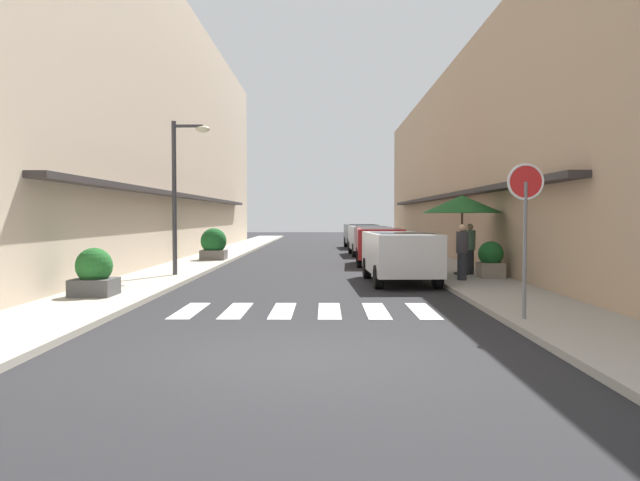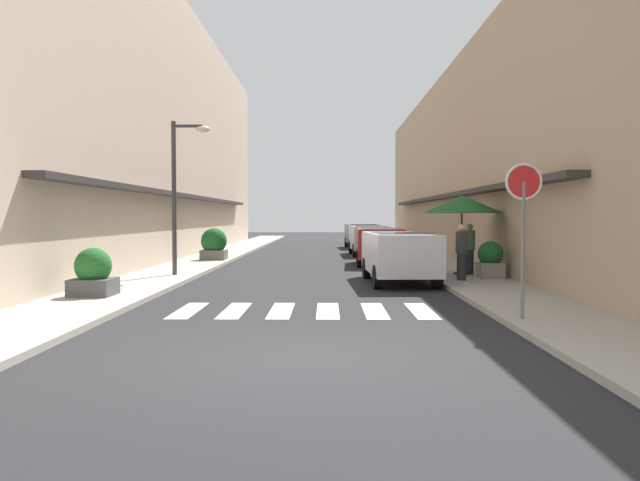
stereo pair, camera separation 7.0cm
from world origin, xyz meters
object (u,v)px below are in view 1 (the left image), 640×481
(parked_car_far, at_px, (368,237))
(planter_corner, at_px, (94,274))
(pedestrian_walking_near, at_px, (462,251))
(pedestrian_walking_far, at_px, (470,248))
(cafe_umbrella, at_px, (462,204))
(parked_car_distant, at_px, (361,233))
(planter_far, at_px, (214,244))
(round_street_sign, at_px, (525,200))
(parked_car_mid, at_px, (379,242))
(parked_car_near, at_px, (400,251))
(planter_midblock, at_px, (491,260))
(street_lamp, at_px, (181,180))

(parked_car_far, distance_m, planter_corner, 18.36)
(planter_corner, distance_m, pedestrian_walking_near, 9.82)
(pedestrian_walking_far, bearing_deg, cafe_umbrella, -71.24)
(parked_car_distant, bearing_deg, parked_car_far, -90.00)
(planter_far, bearing_deg, planter_corner, -92.81)
(parked_car_far, height_order, round_street_sign, round_street_sign)
(planter_corner, bearing_deg, planter_far, 87.19)
(parked_car_distant, bearing_deg, parked_car_mid, -90.00)
(round_street_sign, distance_m, cafe_umbrella, 8.54)
(parked_car_near, bearing_deg, parked_car_mid, 90.00)
(parked_car_mid, relative_size, round_street_sign, 1.46)
(parked_car_near, bearing_deg, round_street_sign, -78.93)
(planter_midblock, distance_m, pedestrian_walking_far, 1.22)
(pedestrian_walking_near, bearing_deg, round_street_sign, -3.17)
(parked_car_near, distance_m, parked_car_mid, 6.74)
(parked_car_mid, bearing_deg, planter_far, 168.73)
(parked_car_mid, xyz_separation_m, planter_far, (-6.84, 1.36, -0.16))
(parked_car_distant, distance_m, planter_far, 13.71)
(parked_car_mid, bearing_deg, parked_car_far, 90.00)
(street_lamp, xyz_separation_m, planter_midblock, (9.35, -0.83, -2.41))
(planter_far, bearing_deg, pedestrian_walking_far, -35.11)
(parked_car_mid, xyz_separation_m, parked_car_far, (0.00, 6.25, 0.00))
(parked_car_near, distance_m, round_street_sign, 7.20)
(parked_car_far, bearing_deg, parked_car_mid, -90.00)
(planter_midblock, xyz_separation_m, pedestrian_walking_far, (-0.35, 1.13, 0.29))
(parked_car_distant, xyz_separation_m, planter_corner, (-7.42, -23.78, -0.30))
(planter_corner, relative_size, pedestrian_walking_near, 0.69)
(planter_far, bearing_deg, planter_midblock, -38.49)
(parked_car_distant, height_order, planter_midblock, parked_car_distant)
(round_street_sign, bearing_deg, pedestrian_walking_near, 86.79)
(parked_car_distant, bearing_deg, planter_far, -119.92)
(parked_car_near, height_order, parked_car_far, same)
(planter_midblock, bearing_deg, street_lamp, 174.95)
(parked_car_distant, bearing_deg, parked_car_near, -90.00)
(pedestrian_walking_near, bearing_deg, parked_car_near, -98.37)
(parked_car_distant, bearing_deg, planter_midblock, -81.99)
(parked_car_mid, relative_size, planter_corner, 3.65)
(parked_car_distant, bearing_deg, street_lamp, -109.49)
(parked_car_distant, relative_size, round_street_sign, 1.49)
(planter_corner, bearing_deg, pedestrian_walking_near, 21.17)
(pedestrian_walking_near, distance_m, pedestrian_walking_far, 1.98)
(parked_car_distant, xyz_separation_m, round_street_sign, (1.36, -26.93, 1.30))
(street_lamp, bearing_deg, planter_far, 91.91)
(cafe_umbrella, relative_size, planter_corner, 2.28)
(parked_car_far, bearing_deg, round_street_sign, -86.10)
(pedestrian_walking_far, bearing_deg, planter_far, -119.29)
(parked_car_distant, height_order, planter_corner, parked_car_distant)
(round_street_sign, height_order, planter_midblock, round_street_sign)
(parked_car_near, xyz_separation_m, parked_car_mid, (0.00, 6.74, -0.00))
(parked_car_distant, height_order, round_street_sign, round_street_sign)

